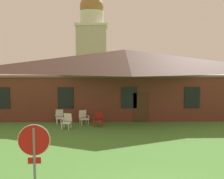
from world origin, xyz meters
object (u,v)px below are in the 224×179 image
object	(u,v)px
lawn_chair_near_door	(67,121)
lawn_chair_middle	(98,119)
lawn_chair_left_end	(83,117)
lawn_chair_by_porch	(60,116)
stop_sign	(34,155)

from	to	relation	value
lawn_chair_near_door	lawn_chair_middle	world-z (taller)	same
lawn_chair_left_end	lawn_chair_near_door	bearing A→B (deg)	-128.53
lawn_chair_near_door	lawn_chair_middle	xyz separation A→B (m)	(2.01, 0.56, 0.00)
lawn_chair_by_porch	lawn_chair_near_door	distance (m)	1.69
lawn_chair_left_end	lawn_chair_middle	distance (m)	1.24
lawn_chair_near_door	lawn_chair_middle	bearing A→B (deg)	15.47
lawn_chair_by_porch	lawn_chair_middle	xyz separation A→B (m)	(2.74, -0.97, 0.00)
lawn_chair_near_door	lawn_chair_by_porch	bearing A→B (deg)	115.42
lawn_chair_by_porch	lawn_chair_left_end	bearing A→B (deg)	-10.95
lawn_chair_by_porch	stop_sign	bearing A→B (deg)	-82.93
stop_sign	lawn_chair_near_door	world-z (taller)	stop_sign
lawn_chair_left_end	lawn_chair_middle	bearing A→B (deg)	-31.18
lawn_chair_middle	lawn_chair_by_porch	bearing A→B (deg)	160.57
lawn_chair_by_porch	lawn_chair_middle	size ratio (longest dim) A/B	1.00
lawn_chair_by_porch	lawn_chair_left_end	distance (m)	1.71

